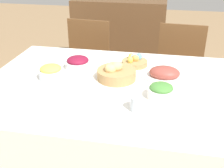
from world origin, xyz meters
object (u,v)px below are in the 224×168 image
at_px(pineapple_bowl, 51,72).
at_px(green_salad_bowl, 161,91).
at_px(beet_salad_bowl, 78,63).
at_px(egg_basket, 135,61).
at_px(fork, 60,117).
at_px(butter_dish, 52,95).
at_px(dinner_plate, 88,120).
at_px(knife, 116,124).
at_px(sideboard, 119,37).
at_px(chair_far_left, 85,64).
at_px(spoon, 123,124).
at_px(drinking_cup, 136,104).
at_px(ham_platter, 164,74).
at_px(bread_basket, 116,73).
at_px(chair_far_right, 179,71).

xyz_separation_m(pineapple_bowl, green_salad_bowl, (0.70, -0.13, -0.00)).
relative_size(beet_salad_bowl, green_salad_bowl, 1.17).
distance_m(egg_basket, fork, 0.80).
bearing_deg(butter_dish, green_salad_bowl, 10.97).
height_order(dinner_plate, knife, dinner_plate).
xyz_separation_m(sideboard, butter_dish, (-0.02, -2.12, 0.30)).
relative_size(chair_far_left, knife, 5.44).
height_order(beet_salad_bowl, butter_dish, beet_salad_bowl).
height_order(chair_far_left, dinner_plate, chair_far_left).
xyz_separation_m(beet_salad_bowl, dinner_plate, (0.24, -0.63, -0.03)).
height_order(pineapple_bowl, dinner_plate, pineapple_bowl).
xyz_separation_m(chair_far_left, spoon, (0.58, -1.32, 0.27)).
relative_size(pineapple_bowl, fork, 0.97).
bearing_deg(butter_dish, drinking_cup, -5.44).
height_order(chair_far_left, butter_dish, chair_far_left).
distance_m(ham_platter, drinking_cup, 0.46).
height_order(bread_basket, beet_salad_bowl, bread_basket).
distance_m(sideboard, butter_dish, 2.14).
bearing_deg(beet_salad_bowl, butter_dish, -91.86).
bearing_deg(butter_dish, chair_far_right, 56.77).
xyz_separation_m(egg_basket, fork, (-0.28, -0.75, -0.03)).
bearing_deg(drinking_cup, beet_salad_bowl, 133.74).
distance_m(chair_far_right, knife, 1.39).
relative_size(green_salad_bowl, dinner_plate, 0.65).
distance_m(chair_far_right, drinking_cup, 1.25).
bearing_deg(ham_platter, egg_basket, 141.77).
relative_size(egg_basket, green_salad_bowl, 1.18).
bearing_deg(dinner_plate, bread_basket, 84.40).
distance_m(bread_basket, green_salad_bowl, 0.35).
bearing_deg(sideboard, beet_salad_bowl, -90.30).
bearing_deg(bread_basket, beet_salad_bowl, 156.20).
bearing_deg(drinking_cup, chair_far_right, 77.32).
xyz_separation_m(pineapple_bowl, fork, (0.22, -0.43, -0.04)).
height_order(egg_basket, ham_platter, egg_basket).
bearing_deg(dinner_plate, sideboard, 95.79).
bearing_deg(green_salad_bowl, knife, -123.34).
relative_size(beet_salad_bowl, butter_dish, 1.71).
distance_m(green_salad_bowl, butter_dish, 0.61).
height_order(chair_far_left, spoon, chair_far_left).
height_order(knife, butter_dish, butter_dish).
height_order(chair_far_left, ham_platter, chair_far_left).
relative_size(egg_basket, fork, 1.11).
distance_m(green_salad_bowl, fork, 0.57).
bearing_deg(green_salad_bowl, sideboard, 105.99).
bearing_deg(dinner_plate, drinking_cup, 32.52).
distance_m(bread_basket, egg_basket, 0.27).
relative_size(chair_far_right, pineapple_bowl, 5.58).
xyz_separation_m(spoon, butter_dish, (-0.43, 0.19, 0.01)).
xyz_separation_m(spoon, drinking_cup, (0.05, 0.14, 0.04)).
bearing_deg(dinner_plate, butter_dish, 144.05).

